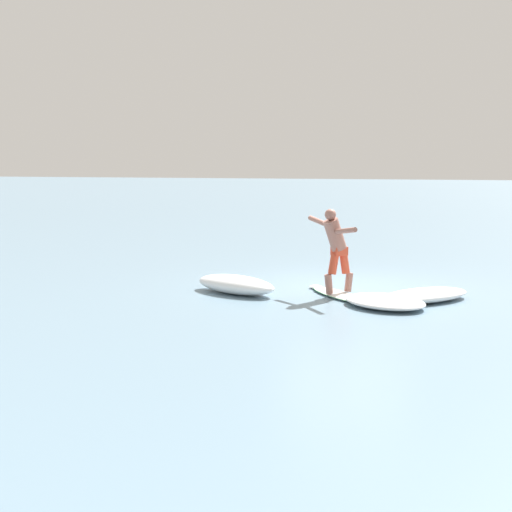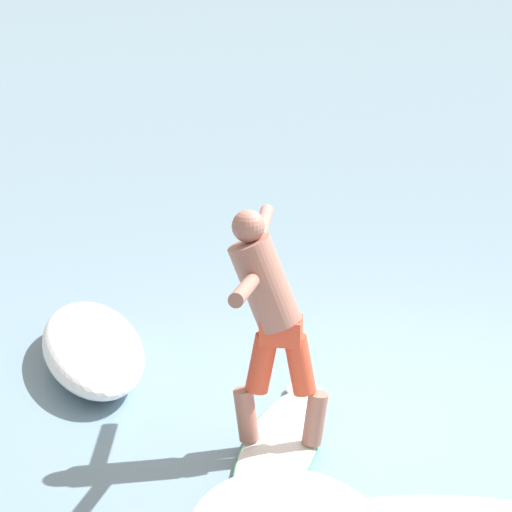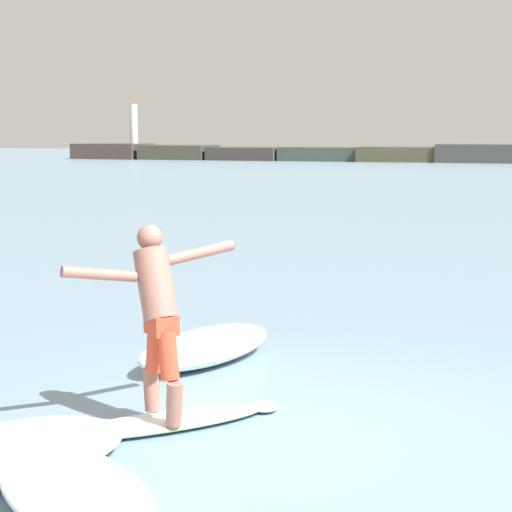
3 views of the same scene
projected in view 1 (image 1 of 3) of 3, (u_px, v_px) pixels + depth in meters
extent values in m
plane|color=slate|center=(344.00, 287.00, 14.16)|extent=(200.00, 200.00, 0.00)
ellipsoid|color=white|center=(339.00, 294.00, 13.15)|extent=(1.64, 1.56, 0.08)
ellipsoid|color=white|center=(316.00, 287.00, 13.98)|extent=(0.36, 0.36, 0.07)
ellipsoid|color=#339E56|center=(339.00, 294.00, 13.15)|extent=(1.65, 1.57, 0.04)
cone|color=black|center=(359.00, 307.00, 12.49)|extent=(0.07, 0.07, 0.14)
cone|color=black|center=(362.00, 305.00, 12.66)|extent=(0.07, 0.07, 0.14)
cone|color=black|center=(349.00, 306.00, 12.56)|extent=(0.07, 0.07, 0.14)
cylinder|color=#956153|center=(329.00, 284.00, 13.02)|extent=(0.21, 0.21, 0.36)
cylinder|color=#C7442B|center=(334.00, 264.00, 13.02)|extent=(0.26, 0.26, 0.40)
cylinder|color=#956153|center=(349.00, 282.00, 13.22)|extent=(0.21, 0.21, 0.36)
cylinder|color=#C7442B|center=(345.00, 263.00, 13.13)|extent=(0.26, 0.26, 0.40)
cube|color=#C7442B|center=(339.00, 251.00, 13.04)|extent=(0.33, 0.32, 0.16)
cylinder|color=#956153|center=(335.00, 235.00, 12.96)|extent=(0.53, 0.52, 0.63)
sphere|color=#956153|center=(330.00, 215.00, 12.86)|extent=(0.21, 0.21, 0.21)
cylinder|color=#956153|center=(346.00, 231.00, 12.52)|extent=(0.49, 0.51, 0.20)
cylinder|color=#956153|center=(318.00, 221.00, 13.28)|extent=(0.48, 0.51, 0.19)
ellipsoid|color=white|center=(425.00, 295.00, 12.68)|extent=(1.95, 1.83, 0.23)
ellipsoid|color=white|center=(385.00, 301.00, 12.19)|extent=(1.75, 1.87, 0.19)
ellipsoid|color=white|center=(236.00, 284.00, 13.45)|extent=(1.35, 1.95, 0.35)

